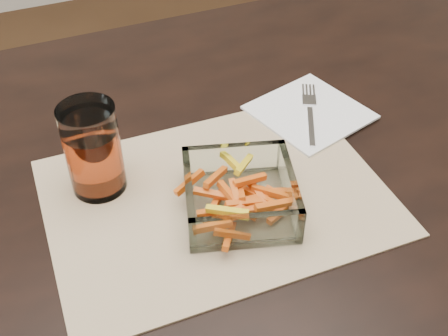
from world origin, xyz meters
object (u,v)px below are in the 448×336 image
(glass_bowl, at_px, (240,196))
(dining_table, at_px, (235,197))
(tumbler, at_px, (94,152))
(fork, at_px, (310,111))

(glass_bowl, bearing_deg, dining_table, 68.57)
(dining_table, bearing_deg, glass_bowl, -111.43)
(glass_bowl, bearing_deg, tumbler, 143.80)
(dining_table, xyz_separation_m, fork, (0.15, 0.04, 0.10))
(glass_bowl, height_order, fork, glass_bowl)
(dining_table, relative_size, glass_bowl, 9.16)
(glass_bowl, xyz_separation_m, tumbler, (-0.16, 0.12, 0.04))
(tumbler, height_order, fork, tumbler)
(fork, bearing_deg, tumbler, -147.68)
(glass_bowl, height_order, tumbler, tumbler)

